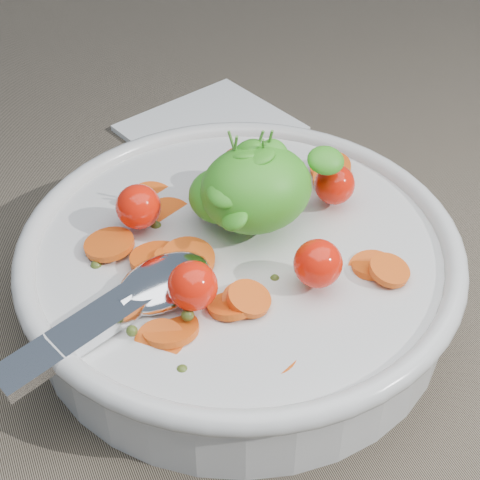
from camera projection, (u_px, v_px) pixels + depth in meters
name	position (u px, v px, depth m)	size (l,w,h in m)	color
ground	(269.00, 290.00, 0.52)	(6.00, 6.00, 0.00)	#786A56
bowl	(240.00, 267.00, 0.49)	(0.31, 0.29, 0.12)	silver
napkin	(210.00, 129.00, 0.68)	(0.14, 0.12, 0.01)	white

